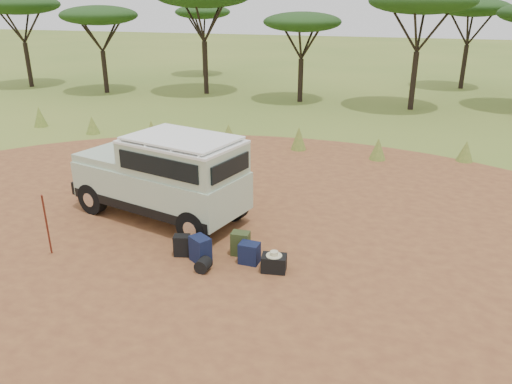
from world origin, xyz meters
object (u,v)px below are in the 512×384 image
(safari_vehicle, at_px, (164,178))
(duffel_navy, at_px, (249,253))
(walking_staff, at_px, (47,225))
(hard_case, at_px, (274,263))
(backpack_black, at_px, (182,245))
(backpack_navy, at_px, (200,250))
(backpack_olive, at_px, (241,244))

(safari_vehicle, relative_size, duffel_navy, 10.43)
(walking_staff, bearing_deg, safari_vehicle, 21.49)
(safari_vehicle, height_order, hard_case, safari_vehicle)
(backpack_black, height_order, hard_case, backpack_black)
(backpack_navy, height_order, backpack_olive, backpack_navy)
(backpack_olive, bearing_deg, duffel_navy, -47.55)
(safari_vehicle, xyz_separation_m, backpack_black, (1.28, -1.79, -0.87))
(walking_staff, xyz_separation_m, backpack_olive, (4.01, 1.39, -0.53))
(backpack_black, xyz_separation_m, backpack_navy, (0.51, -0.15, 0.05))
(hard_case, bearing_deg, backpack_olive, 144.28)
(backpack_black, distance_m, backpack_navy, 0.54)
(backpack_navy, bearing_deg, backpack_black, -163.40)
(safari_vehicle, distance_m, duffel_navy, 3.42)
(backpack_black, distance_m, hard_case, 2.17)
(safari_vehicle, distance_m, backpack_navy, 2.77)
(duffel_navy, relative_size, hard_case, 0.93)
(backpack_black, relative_size, hard_case, 0.94)
(duffel_navy, bearing_deg, walking_staff, -163.28)
(backpack_black, height_order, backpack_olive, backpack_olive)
(safari_vehicle, height_order, backpack_navy, safari_vehicle)
(backpack_black, bearing_deg, hard_case, -16.01)
(safari_vehicle, bearing_deg, hard_case, -13.49)
(walking_staff, xyz_separation_m, duffel_navy, (4.31, 1.09, -0.57))
(duffel_navy, bearing_deg, backpack_black, -173.59)
(duffel_navy, bearing_deg, backpack_navy, -163.78)
(hard_case, bearing_deg, safari_vehicle, 143.85)
(safari_vehicle, relative_size, backpack_navy, 8.47)
(duffel_navy, height_order, hard_case, duffel_navy)
(duffel_navy, bearing_deg, backpack_olive, 137.65)
(safari_vehicle, relative_size, walking_staff, 2.99)
(safari_vehicle, distance_m, backpack_black, 2.37)
(backpack_black, xyz_separation_m, hard_case, (2.17, -0.08, -0.06))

